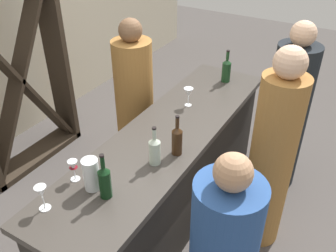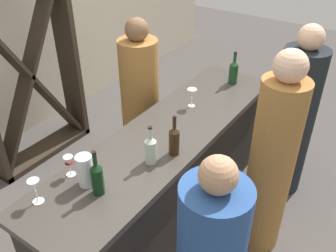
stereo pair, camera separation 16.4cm
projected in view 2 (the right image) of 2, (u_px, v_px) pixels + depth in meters
ground_plane at (168, 217)px, 3.25m from camera, size 12.00×12.00×0.00m
bar_counter at (168, 177)px, 2.99m from camera, size 2.50×0.64×0.91m
wine_rack at (27, 75)px, 3.53m from camera, size 1.10×0.28×1.85m
wine_bottle_leftmost_dark_green at (97, 178)px, 2.14m from camera, size 0.07×0.07×0.30m
wine_bottle_second_left_clear_pale at (151, 149)px, 2.39m from camera, size 0.08×0.08×0.28m
wine_bottle_center_amber_brown at (174, 140)px, 2.46m from camera, size 0.07×0.07×0.30m
wine_bottle_second_right_olive_green at (233, 72)px, 3.36m from camera, size 0.08×0.08×0.31m
wine_glass_near_left at (192, 94)px, 3.00m from camera, size 0.08×0.08×0.16m
wine_glass_near_center at (34, 186)px, 2.08m from camera, size 0.07×0.07×0.16m
wine_glass_near_right at (69, 162)px, 2.28m from camera, size 0.06×0.06×0.14m
water_pitcher at (85, 170)px, 2.21m from camera, size 0.10×0.10×0.21m
person_left_guest at (293, 120)px, 3.22m from camera, size 0.40×0.40×1.58m
person_right_guest at (271, 165)px, 2.64m from camera, size 0.33×0.33×1.64m
person_server_behind at (140, 106)px, 3.46m from camera, size 0.42×0.42×1.55m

